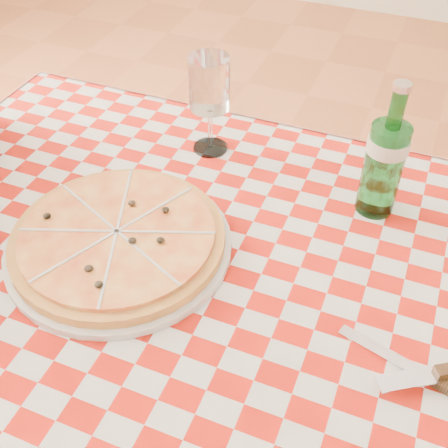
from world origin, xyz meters
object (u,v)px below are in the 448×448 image
object	(u,v)px
pizza_plate	(118,238)
wine_glass	(210,106)
dining_table	(222,320)
water_bottle	(387,151)

from	to	relation	value
pizza_plate	wine_glass	bearing A→B (deg)	84.71
dining_table	water_bottle	distance (m)	0.38
dining_table	water_bottle	xyz separation A→B (m)	(0.18, 0.26, 0.22)
dining_table	pizza_plate	distance (m)	0.22
water_bottle	wine_glass	world-z (taller)	water_bottle
dining_table	water_bottle	size ratio (longest dim) A/B	4.96
water_bottle	wine_glass	xyz separation A→B (m)	(-0.33, 0.06, -0.02)
dining_table	pizza_plate	bearing A→B (deg)	178.98
dining_table	wine_glass	world-z (taller)	wine_glass
dining_table	wine_glass	xyz separation A→B (m)	(-0.15, 0.31, 0.20)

